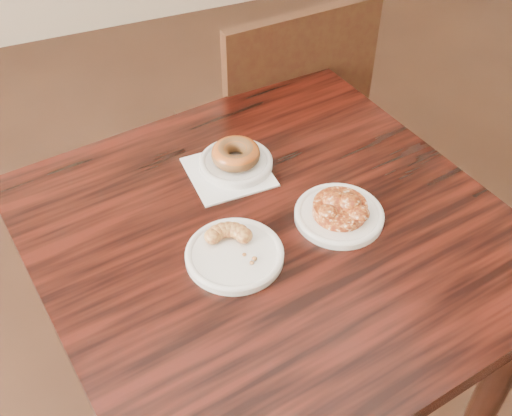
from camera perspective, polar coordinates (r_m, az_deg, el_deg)
name	(u,v)px	position (r m, az deg, el deg)	size (l,w,h in m)	color
cafe_table	(270,349)	(1.42, 1.23, -12.40)	(0.80, 0.80, 0.75)	black
chair_far	(265,133)	(1.83, 0.82, 6.64)	(0.43, 0.43, 0.90)	black
napkin	(229,172)	(1.24, -2.45, 3.22)	(0.15, 0.15, 0.00)	white
plate_donut	(236,163)	(1.25, -1.79, 4.03)	(0.14, 0.14, 0.01)	silver
plate_cruller	(234,255)	(1.08, -1.92, -4.21)	(0.17, 0.17, 0.01)	white
plate_fritter	(339,215)	(1.16, 7.39, -0.66)	(0.16, 0.16, 0.01)	white
glazed_donut	(236,154)	(1.23, -1.81, 4.84)	(0.09, 0.09, 0.03)	#8F4514
apple_fritter	(340,207)	(1.14, 7.49, 0.12)	(0.13, 0.13, 0.03)	#4A1408
cruller_fragment	(234,247)	(1.07, -1.95, -3.51)	(0.10, 0.10, 0.03)	brown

